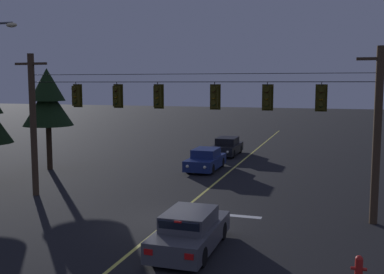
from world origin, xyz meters
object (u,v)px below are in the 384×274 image
(traffic_light_leftmost, at_px, (76,96))
(car_waiting_near_lane, at_px, (190,231))
(traffic_light_far_right, at_px, (321,98))
(tree_verge_near, at_px, (48,100))
(traffic_light_left_inner, at_px, (117,96))
(traffic_light_rightmost, at_px, (267,97))
(car_oncoming_trailing, at_px, (227,147))
(traffic_light_right_inner, at_px, (214,97))
(traffic_light_centre, at_px, (158,96))
(car_oncoming_lead, at_px, (206,160))
(fire_hydrant, at_px, (359,269))

(traffic_light_leftmost, relative_size, car_waiting_near_lane, 0.28)
(traffic_light_far_right, distance_m, tree_verge_near, 18.52)
(traffic_light_left_inner, height_order, traffic_light_rightmost, same)
(car_oncoming_trailing, bearing_deg, tree_verge_near, -135.74)
(traffic_light_far_right, xyz_separation_m, car_waiting_near_lane, (-4.02, -5.04, -4.43))
(traffic_light_right_inner, distance_m, tree_verge_near, 14.38)
(traffic_light_centre, bearing_deg, traffic_light_left_inner, 180.00)
(car_oncoming_trailing, bearing_deg, car_oncoming_lead, -89.28)
(tree_verge_near, bearing_deg, car_waiting_near_lane, -40.38)
(traffic_light_leftmost, distance_m, fire_hydrant, 14.93)
(traffic_light_leftmost, xyz_separation_m, traffic_light_centre, (4.22, 0.00, 0.00))
(car_oncoming_trailing, xyz_separation_m, tree_verge_near, (-9.80, -9.55, 3.93))
(traffic_light_leftmost, distance_m, tree_verge_near, 8.75)
(car_oncoming_trailing, distance_m, tree_verge_near, 14.24)
(traffic_light_rightmost, height_order, car_oncoming_trailing, traffic_light_rightmost)
(traffic_light_left_inner, xyz_separation_m, car_waiting_near_lane, (5.20, -5.04, -4.43))
(car_waiting_near_lane, bearing_deg, traffic_light_centre, 122.03)
(traffic_light_left_inner, relative_size, traffic_light_rightmost, 1.00)
(traffic_light_left_inner, distance_m, car_waiting_near_lane, 8.48)
(car_oncoming_lead, bearing_deg, traffic_light_right_inner, -72.12)
(car_waiting_near_lane, xyz_separation_m, tree_verge_near, (-13.37, 11.38, 3.92))
(car_oncoming_lead, relative_size, tree_verge_near, 0.66)
(traffic_light_far_right, relative_size, car_oncoming_trailing, 0.28)
(traffic_light_rightmost, bearing_deg, traffic_light_left_inner, 180.00)
(traffic_light_leftmost, xyz_separation_m, car_waiting_near_lane, (7.37, -5.04, -4.43))
(traffic_light_centre, distance_m, traffic_light_right_inner, 2.67)
(traffic_light_centre, relative_size, fire_hydrant, 1.45)
(traffic_light_leftmost, distance_m, traffic_light_centre, 4.22)
(traffic_light_left_inner, height_order, car_waiting_near_lane, traffic_light_left_inner)
(traffic_light_leftmost, height_order, tree_verge_near, tree_verge_near)
(traffic_light_right_inner, height_order, traffic_light_far_right, same)
(traffic_light_leftmost, height_order, traffic_light_centre, same)
(traffic_light_right_inner, distance_m, traffic_light_far_right, 4.50)
(traffic_light_centre, height_order, fire_hydrant, traffic_light_centre)
(traffic_light_leftmost, distance_m, traffic_light_far_right, 11.39)
(traffic_light_left_inner, relative_size, traffic_light_centre, 1.00)
(traffic_light_centre, bearing_deg, traffic_light_right_inner, 0.00)
(traffic_light_centre, bearing_deg, car_oncoming_trailing, 91.52)
(traffic_light_right_inner, relative_size, traffic_light_far_right, 1.00)
(traffic_light_left_inner, xyz_separation_m, traffic_light_rightmost, (7.02, 0.00, 0.00))
(traffic_light_leftmost, bearing_deg, tree_verge_near, 133.44)
(car_oncoming_lead, bearing_deg, traffic_light_centre, -87.92)
(traffic_light_right_inner, height_order, traffic_light_rightmost, same)
(traffic_light_far_right, relative_size, tree_verge_near, 0.18)
(car_oncoming_lead, xyz_separation_m, tree_verge_near, (-9.89, -2.98, 3.93))
(traffic_light_right_inner, bearing_deg, fire_hydrant, -46.54)
(tree_verge_near, relative_size, fire_hydrant, 7.92)
(car_oncoming_lead, relative_size, car_oncoming_trailing, 1.00)
(traffic_light_centre, relative_size, traffic_light_far_right, 1.00)
(car_waiting_near_lane, relative_size, tree_verge_near, 0.65)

